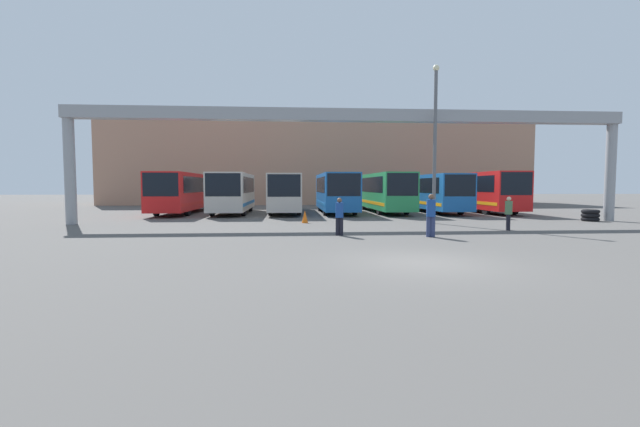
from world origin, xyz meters
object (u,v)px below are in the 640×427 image
Objects in this scene: traffic_cone at (305,217)px; pedestrian_far_center at (339,215)px; bus_slot_6 at (484,190)px; lamp_post at (435,139)px; bus_slot_2 at (285,191)px; tire_stack at (590,215)px; bus_slot_4 at (383,190)px; bus_slot_3 at (336,191)px; pedestrian_near_center at (509,212)px; bus_slot_0 at (183,190)px; bus_slot_1 at (233,191)px; pedestrian_near_left at (431,214)px; bus_slot_5 at (434,191)px.

pedestrian_far_center is at bearing -78.87° from traffic_cone.
lamp_post is (-7.66, -9.98, 3.04)m from bus_slot_6.
bus_slot_2 is 11.77× the size of tire_stack.
bus_slot_6 is at bearing -7.14° from bus_slot_4.
tire_stack is (14.99, -8.98, -1.46)m from bus_slot_3.
pedestrian_near_center is (11.16, -14.98, -0.90)m from bus_slot_2.
bus_slot_0 is 12.37m from bus_slot_3.
bus_slot_3 is (4.11, -1.04, 0.04)m from bus_slot_2.
bus_slot_0 reaches higher than tire_stack.
traffic_cone is at bearing -59.42° from bus_slot_1.
bus_slot_6 is (12.32, 0.08, 0.06)m from bus_slot_3.
pedestrian_near_left is 2.49× the size of traffic_cone.
bus_slot_6 is at bearing 0.38° from bus_slot_3.
pedestrian_far_center is at bearing -66.92° from bus_slot_1.
pedestrian_near_left is at bearing -109.39° from bus_slot_5.
bus_slot_2 reaches higher than traffic_cone.
lamp_post is at bearing -174.89° from tire_stack.
pedestrian_near_center is at bearing -63.16° from bus_slot_3.
pedestrian_near_center is at bearing -26.43° from traffic_cone.
bus_slot_6 is (16.43, -0.96, 0.10)m from bus_slot_2.
pedestrian_far_center is (-5.67, -16.65, -0.95)m from bus_slot_4.
bus_slot_3 is 9.56m from traffic_cone.
bus_slot_2 is 4.24m from bus_slot_3.
bus_slot_3 is at bearing -119.82° from pedestrian_near_center.
bus_slot_0 is 24.52m from pedestrian_near_center.
tire_stack is at bearing -137.44° from pedestrian_near_left.
pedestrian_near_left is 1.11× the size of pedestrian_far_center.
pedestrian_near_center is (2.94, -15.04, -0.96)m from bus_slot_4.
tire_stack is (17.84, 0.04, -0.01)m from traffic_cone.
bus_slot_2 is 16.80m from pedestrian_far_center.
bus_slot_6 is at bearing 30.95° from traffic_cone.
bus_slot_5 is (4.11, -0.66, -0.05)m from bus_slot_4.
pedestrian_near_center is (7.05, -13.93, -0.94)m from bus_slot_3.
bus_slot_3 is 13.67× the size of traffic_cone.
bus_slot_0 is 7.37× the size of pedestrian_near_center.
lamp_post is (0.55, -11.01, 3.09)m from bus_slot_4.
pedestrian_near_left is at bearing -82.02° from bus_slot_3.
bus_slot_2 is 16.48× the size of traffic_cone.
bus_slot_2 is at bearing 177.24° from bus_slot_5.
bus_slot_3 is at bearing 149.09° from tire_stack.
bus_slot_1 is at bearing -175.20° from bus_slot_4.
bus_slot_5 is 18.76m from pedestrian_far_center.
bus_slot_5 reaches higher than bus_slot_2.
bus_slot_0 is at bearing 166.52° from bus_slot_1.
lamp_post is at bearing -97.73° from pedestrian_near_left.
pedestrian_near_left is (10.51, -16.44, -0.84)m from bus_slot_1.
bus_slot_6 is 1.13× the size of lamp_post.
lamp_post reaches higher than traffic_cone.
bus_slot_4 is 4.16m from bus_slot_5.
lamp_post reaches higher than bus_slot_1.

